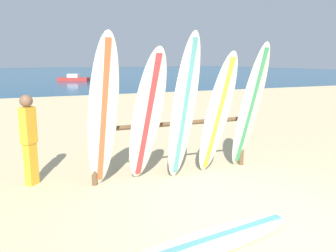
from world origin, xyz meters
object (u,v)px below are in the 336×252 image
at_px(surfboard_leaning_center, 217,116).
at_px(surfboard_leaning_left, 147,119).
at_px(small_boat_offshore, 74,79).
at_px(surfboard_leaning_center_right, 250,108).
at_px(beachgoer_standing, 29,136).
at_px(surfboard_rack, 174,136).
at_px(surfboard_leaning_center_left, 184,109).
at_px(surfboard_leaning_far_left, 103,114).
at_px(surfboard_lying_on_sand, 212,240).

bearing_deg(surfboard_leaning_center, surfboard_leaning_left, 178.90).
relative_size(surfboard_leaning_left, small_boat_offshore, 0.73).
xyz_separation_m(surfboard_leaning_center, small_boat_offshore, (1.75, 29.98, -0.86)).
bearing_deg(surfboard_leaning_center_right, surfboard_leaning_center, -170.94).
height_order(surfboard_leaning_left, small_boat_offshore, surfboard_leaning_left).
distance_m(surfboard_leaning_center, beachgoer_standing, 3.20).
relative_size(surfboard_leaning_center_right, beachgoer_standing, 1.57).
xyz_separation_m(surfboard_rack, surfboard_leaning_center_left, (-0.01, -0.40, 0.55)).
distance_m(surfboard_rack, beachgoer_standing, 2.48).
height_order(surfboard_leaning_far_left, small_boat_offshore, surfboard_leaning_far_left).
bearing_deg(surfboard_leaning_center_left, surfboard_leaning_left, 179.23).
xyz_separation_m(surfboard_leaning_center_left, beachgoer_standing, (-2.42, 0.85, -0.43)).
height_order(surfboard_rack, small_boat_offshore, surfboard_rack).
height_order(surfboard_leaning_far_left, surfboard_leaning_center_right, surfboard_leaning_far_left).
bearing_deg(surfboard_leaning_center_right, surfboard_lying_on_sand, -133.43).
bearing_deg(surfboard_leaning_left, surfboard_lying_on_sand, -88.25).
xyz_separation_m(surfboard_leaning_center, surfboard_lying_on_sand, (-1.24, -2.00, -1.08)).
relative_size(surfboard_leaning_left, surfboard_leaning_center_right, 0.95).
xyz_separation_m(surfboard_leaning_center, beachgoer_standing, (-3.07, 0.86, -0.28)).
distance_m(surfboard_leaning_center_right, beachgoer_standing, 3.93).
relative_size(surfboard_leaning_far_left, surfboard_leaning_center, 1.12).
bearing_deg(surfboard_lying_on_sand, surfboard_leaning_center_left, 73.68).
xyz_separation_m(surfboard_leaning_far_left, small_boat_offshore, (3.73, 29.88, -0.99)).
distance_m(surfboard_rack, surfboard_leaning_far_left, 1.49).
height_order(surfboard_lying_on_sand, beachgoer_standing, beachgoer_standing).
bearing_deg(surfboard_rack, surfboard_leaning_left, -149.43).
relative_size(surfboard_leaning_left, beachgoer_standing, 1.50).
bearing_deg(surfboard_lying_on_sand, surfboard_rack, 76.00).
relative_size(surfboard_leaning_far_left, beachgoer_standing, 1.64).
height_order(surfboard_leaning_left, surfboard_leaning_center, surfboard_leaning_left).
xyz_separation_m(surfboard_leaning_center_left, small_boat_offshore, (2.39, 29.97, -1.01)).
height_order(surfboard_lying_on_sand, small_boat_offshore, small_boat_offshore).
relative_size(surfboard_leaning_far_left, surfboard_leaning_left, 1.09).
relative_size(surfboard_lying_on_sand, small_boat_offshore, 0.78).
bearing_deg(surfboard_leaning_center_left, small_boat_offshore, 85.44).
bearing_deg(small_boat_offshore, surfboard_leaning_center_right, -91.87).
height_order(surfboard_rack, surfboard_leaning_center_right, surfboard_leaning_center_right).
relative_size(surfboard_rack, surfboard_lying_on_sand, 1.25).
xyz_separation_m(surfboard_leaning_center_left, surfboard_leaning_center_right, (1.42, 0.11, -0.07)).
bearing_deg(surfboard_leaning_far_left, surfboard_leaning_center_right, 0.34).
bearing_deg(surfboard_lying_on_sand, beachgoer_standing, 122.61).
distance_m(surfboard_rack, surfboard_lying_on_sand, 2.58).
height_order(surfboard_leaning_left, surfboard_lying_on_sand, surfboard_leaning_left).
height_order(surfboard_leaning_far_left, surfboard_leaning_center_left, surfboard_leaning_center_left).
relative_size(surfboard_leaning_far_left, small_boat_offshore, 0.80).
distance_m(surfboard_leaning_far_left, surfboard_leaning_left, 0.70).
distance_m(surfboard_leaning_center_left, beachgoer_standing, 2.60).
relative_size(surfboard_leaning_center_right, small_boat_offshore, 0.77).
height_order(surfboard_rack, surfboard_leaning_left, surfboard_leaning_left).
bearing_deg(surfboard_leaning_far_left, surfboard_leaning_center_left, -3.86).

